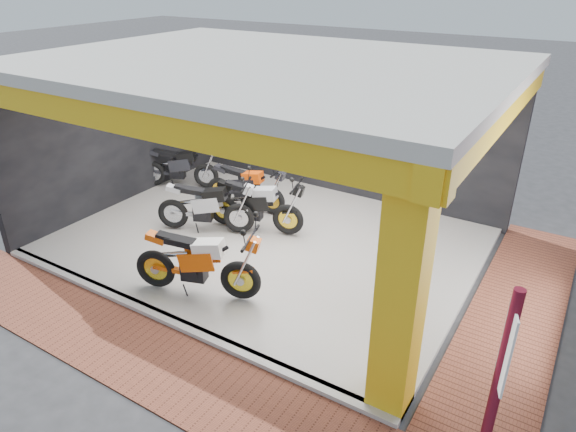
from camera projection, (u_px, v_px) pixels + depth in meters
name	position (u px, v px, depth m)	size (l,w,h in m)	color
ground	(205.00, 290.00, 9.06)	(80.00, 80.00, 0.00)	#2D2D30
showroom_floor	(268.00, 241.00, 10.57)	(8.00, 6.00, 0.10)	beige
showroom_ceiling	(264.00, 64.00, 9.01)	(8.40, 6.40, 0.20)	beige
back_wall	(339.00, 125.00, 12.19)	(8.20, 0.20, 3.50)	black
left_wall	(118.00, 131.00, 11.76)	(0.20, 6.20, 3.50)	black
corner_column	(402.00, 292.00, 5.95)	(0.50, 0.50, 3.50)	yellow
header_beam_front	(139.00, 120.00, 6.85)	(8.40, 0.30, 0.40)	yellow
header_beam_right	(499.00, 112.00, 7.25)	(0.30, 6.40, 0.40)	yellow
floor_kerb	(164.00, 318.00, 8.26)	(8.00, 0.20, 0.10)	beige
paver_front	(127.00, 347.00, 7.68)	(9.00, 1.40, 0.03)	brown
paver_right	(514.00, 318.00, 8.31)	(1.40, 7.00, 0.03)	brown
signpost	(495.00, 396.00, 4.89)	(0.14, 0.36, 2.68)	maroon
moto_hero	(240.00, 262.00, 8.33)	(2.36, 0.87, 1.44)	#E85409
moto_row_a	(288.00, 205.00, 10.41)	(2.24, 0.83, 1.37)	black
moto_row_b	(238.00, 204.00, 10.48)	(2.19, 0.81, 1.34)	#AEB0B6
moto_row_c	(272.00, 188.00, 11.32)	(2.10, 0.78, 1.29)	black
moto_row_d	(205.00, 164.00, 12.67)	(2.11, 0.78, 1.29)	black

